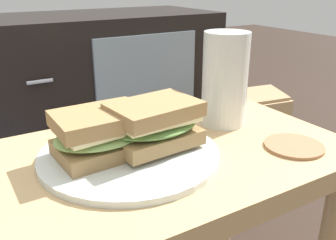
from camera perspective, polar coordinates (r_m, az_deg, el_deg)
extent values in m
cube|color=tan|center=(0.59, 0.19, -6.08)|extent=(0.56, 0.36, 0.04)
cylinder|color=tan|center=(0.93, 8.64, -11.50)|extent=(0.04, 0.04, 0.43)
cube|color=black|center=(1.54, -11.01, 4.96)|extent=(0.96, 0.44, 0.58)
cube|color=#8C9EA8|center=(1.39, -3.08, 3.98)|extent=(0.41, 0.01, 0.44)
cylinder|color=silver|center=(1.23, -19.15, 5.62)|extent=(0.08, 0.01, 0.01)
cylinder|color=silver|center=(1.30, -17.99, -3.74)|extent=(0.08, 0.01, 0.01)
cylinder|color=silver|center=(0.56, -5.94, -5.23)|extent=(0.27, 0.27, 0.01)
cube|color=#9E7A4C|center=(0.55, -10.18, -4.15)|extent=(0.13, 0.10, 0.02)
ellipsoid|color=#8CB260|center=(0.54, -10.31, -2.34)|extent=(0.14, 0.11, 0.02)
cube|color=beige|center=(0.54, -10.39, -1.26)|extent=(0.12, 0.10, 0.01)
cube|color=#9E7A4C|center=(0.53, -10.48, 0.13)|extent=(0.13, 0.09, 0.02)
cube|color=#9E7A4C|center=(0.56, -1.90, -2.76)|extent=(0.13, 0.10, 0.02)
ellipsoid|color=#608C42|center=(0.55, -1.93, -0.95)|extent=(0.14, 0.11, 0.02)
cube|color=beige|center=(0.54, -1.94, 0.12)|extent=(0.12, 0.09, 0.01)
cube|color=#9E7A4C|center=(0.54, -1.96, 1.51)|extent=(0.14, 0.10, 0.02)
cylinder|color=silver|center=(0.67, 8.77, 6.21)|extent=(0.08, 0.08, 0.17)
cylinder|color=#C67219|center=(0.67, 8.68, 4.71)|extent=(0.07, 0.07, 0.12)
cylinder|color=white|center=(0.66, 9.01, 10.32)|extent=(0.07, 0.07, 0.01)
cylinder|color=#996B47|center=(0.62, 18.84, -3.81)|extent=(0.09, 0.09, 0.01)
cube|color=tan|center=(1.45, 13.26, -2.31)|extent=(0.22, 0.17, 0.29)
cube|color=tan|center=(1.40, 13.79, 3.61)|extent=(0.21, 0.15, 0.04)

